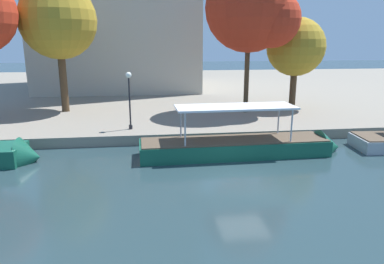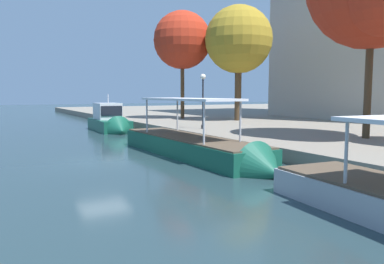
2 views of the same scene
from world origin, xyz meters
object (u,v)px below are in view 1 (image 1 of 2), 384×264
tour_boat_1 (247,149)px  tree_1 (296,48)px  tree_0 (256,8)px  lamp_post (129,92)px  tree_2 (57,21)px

tour_boat_1 → tree_1: size_ratio=1.55×
tree_0 → tree_1: 5.76m
tree_0 → lamp_post: bearing=-154.0°
tour_boat_1 → tree_2: size_ratio=1.16×
tour_boat_1 → lamp_post: size_ratio=3.14×
lamp_post → tree_0: 13.64m
tree_2 → lamp_post: bearing=-51.2°
lamp_post → tree_2: (-6.31, 7.85, 5.26)m
tree_1 → tree_2: tree_2 is taller
tree_0 → tree_2: (-17.14, 2.56, -1.11)m
tour_boat_1 → tree_1: 15.14m
tree_2 → tree_0: bearing=-8.5°
lamp_post → tree_1: size_ratio=0.49×
tree_2 → tour_boat_1: bearing=-42.6°
lamp_post → tree_2: tree_2 is taller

